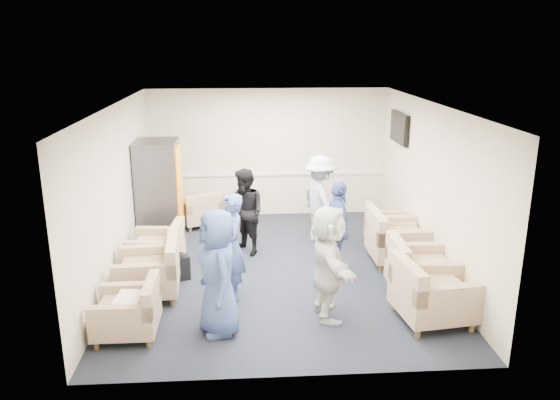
{
  "coord_description": "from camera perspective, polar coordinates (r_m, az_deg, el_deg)",
  "views": [
    {
      "loc": [
        -0.51,
        -8.32,
        3.65
      ],
      "look_at": [
        0.06,
        0.2,
        1.14
      ],
      "focal_mm": 35.0,
      "sensor_mm": 36.0,
      "label": 1
    }
  ],
  "objects": [
    {
      "name": "person_front_left",
      "position": [
        6.98,
        -6.52,
        -7.54
      ],
      "size": [
        0.75,
        0.93,
        1.66
      ],
      "primitive_type": "imported",
      "rotation": [
        0.0,
        0.0,
        -1.26
      ],
      "color": "#3C5292",
      "rests_on": "floor"
    },
    {
      "name": "armchair_right_far",
      "position": [
        10.07,
        11.0,
        -3.18
      ],
      "size": [
        0.9,
        0.9,
        0.65
      ],
      "rotation": [
        0.0,
        0.0,
        1.46
      ],
      "color": "tan",
      "rests_on": "floor"
    },
    {
      "name": "floor",
      "position": [
        9.1,
        -0.31,
        -7.25
      ],
      "size": [
        6.0,
        6.0,
        0.0
      ],
      "primitive_type": "plane",
      "color": "black",
      "rests_on": "ground"
    },
    {
      "name": "ceiling",
      "position": [
        8.39,
        -0.34,
        9.9
      ],
      "size": [
        6.0,
        6.0,
        0.0
      ],
      "primitive_type": "plane",
      "rotation": [
        3.14,
        0.0,
        0.0
      ],
      "color": "white",
      "rests_on": "back_wall"
    },
    {
      "name": "armchair_left_mid",
      "position": [
        8.3,
        -13.24,
        -7.46
      ],
      "size": [
        0.95,
        0.95,
        0.71
      ],
      "rotation": [
        0.0,
        0.0,
        -1.5
      ],
      "color": "tan",
      "rests_on": "floor"
    },
    {
      "name": "backpack",
      "position": [
        8.8,
        -10.36,
        -6.72
      ],
      "size": [
        0.32,
        0.28,
        0.46
      ],
      "rotation": [
        0.0,
        0.0,
        0.39
      ],
      "color": "black",
      "rests_on": "floor"
    },
    {
      "name": "person_back_left",
      "position": [
        9.52,
        -3.62,
        -1.29
      ],
      "size": [
        0.91,
        0.94,
        1.53
      ],
      "primitive_type": "imported",
      "rotation": [
        0.0,
        0.0,
        -0.91
      ],
      "color": "black",
      "rests_on": "floor"
    },
    {
      "name": "armchair_right_midnear",
      "position": [
        8.32,
        14.25,
        -7.36
      ],
      "size": [
        0.95,
        0.95,
        0.74
      ],
      "rotation": [
        0.0,
        0.0,
        1.55
      ],
      "color": "tan",
      "rests_on": "floor"
    },
    {
      "name": "left_wall",
      "position": [
        8.86,
        -16.69,
        0.64
      ],
      "size": [
        0.02,
        6.0,
        2.7
      ],
      "primitive_type": "cube",
      "color": "beige",
      "rests_on": "floor"
    },
    {
      "name": "armchair_corner",
      "position": [
        11.19,
        -8.28,
        -1.16
      ],
      "size": [
        1.0,
        1.0,
        0.62
      ],
      "rotation": [
        0.0,
        0.0,
        3.52
      ],
      "color": "tan",
      "rests_on": "floor"
    },
    {
      "name": "right_wall",
      "position": [
        9.14,
        15.52,
        1.22
      ],
      "size": [
        0.02,
        6.0,
        2.7
      ],
      "primitive_type": "cube",
      "color": "beige",
      "rests_on": "floor"
    },
    {
      "name": "person_mid_left",
      "position": [
        7.88,
        -5.08,
        -4.96
      ],
      "size": [
        0.48,
        0.64,
        1.58
      ],
      "primitive_type": "imported",
      "rotation": [
        0.0,
        0.0,
        -1.38
      ],
      "color": "#3C5292",
      "rests_on": "floor"
    },
    {
      "name": "armchair_right_near",
      "position": [
        7.65,
        15.29,
        -9.61
      ],
      "size": [
        1.04,
        1.04,
        0.74
      ],
      "rotation": [
        0.0,
        0.0,
        1.7
      ],
      "color": "tan",
      "rests_on": "floor"
    },
    {
      "name": "chair_rail",
      "position": [
        11.64,
        -1.23,
        2.73
      ],
      "size": [
        4.98,
        0.04,
        0.06
      ],
      "primitive_type": "cube",
      "color": "silver",
      "rests_on": "back_wall"
    },
    {
      "name": "vending_machine",
      "position": [
        10.38,
        -12.48,
        0.92
      ],
      "size": [
        0.77,
        0.9,
        1.9
      ],
      "color": "#515058",
      "rests_on": "floor"
    },
    {
      "name": "armchair_left_near",
      "position": [
        7.34,
        -15.34,
        -11.29
      ],
      "size": [
        0.79,
        0.79,
        0.63
      ],
      "rotation": [
        0.0,
        0.0,
        -1.57
      ],
      "color": "tan",
      "rests_on": "floor"
    },
    {
      "name": "armchair_left_far",
      "position": [
        9.22,
        -12.46,
        -5.12
      ],
      "size": [
        0.89,
        0.89,
        0.66
      ],
      "rotation": [
        0.0,
        0.0,
        -1.65
      ],
      "color": "tan",
      "rests_on": "floor"
    },
    {
      "name": "person_mid_right",
      "position": [
        8.76,
        6.08,
        -2.91
      ],
      "size": [
        0.48,
        0.94,
        1.53
      ],
      "primitive_type": "imported",
      "rotation": [
        0.0,
        0.0,
        1.69
      ],
      "color": "#3C5292",
      "rests_on": "floor"
    },
    {
      "name": "armchair_right_midfar",
      "position": [
        9.45,
        11.89,
        -4.22
      ],
      "size": [
        0.95,
        0.95,
        0.76
      ],
      "rotation": [
        0.0,
        0.0,
        1.58
      ],
      "color": "tan",
      "rests_on": "floor"
    },
    {
      "name": "tv",
      "position": [
        10.66,
        12.35,
        7.37
      ],
      "size": [
        0.1,
        1.0,
        0.58
      ],
      "color": "black",
      "rests_on": "right_wall"
    },
    {
      "name": "front_wall",
      "position": [
        5.82,
        1.52,
        -6.89
      ],
      "size": [
        5.0,
        0.02,
        2.7
      ],
      "primitive_type": "cube",
      "color": "beige",
      "rests_on": "floor"
    },
    {
      "name": "person_back_right",
      "position": [
        10.03,
        4.26,
        0.0
      ],
      "size": [
        0.96,
        1.22,
        1.65
      ],
      "primitive_type": "imported",
      "rotation": [
        0.0,
        0.0,
        1.95
      ],
      "color": "silver",
      "rests_on": "floor"
    },
    {
      "name": "person_front_right",
      "position": [
        7.35,
        5.06,
        -6.53
      ],
      "size": [
        0.53,
        1.49,
        1.59
      ],
      "primitive_type": "imported",
      "rotation": [
        0.0,
        0.0,
        1.61
      ],
      "color": "silver",
      "rests_on": "floor"
    },
    {
      "name": "back_wall",
      "position": [
        11.56,
        -1.25,
        4.92
      ],
      "size": [
        5.0,
        0.02,
        2.7
      ],
      "primitive_type": "cube",
      "color": "beige",
      "rests_on": "floor"
    },
    {
      "name": "pillow",
      "position": [
        7.27,
        -15.48,
        -10.14
      ],
      "size": [
        0.37,
        0.47,
        0.13
      ],
      "primitive_type": "cube",
      "rotation": [
        0.0,
        0.0,
        -1.68
      ],
      "color": "white",
      "rests_on": "armchair_left_near"
    }
  ]
}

